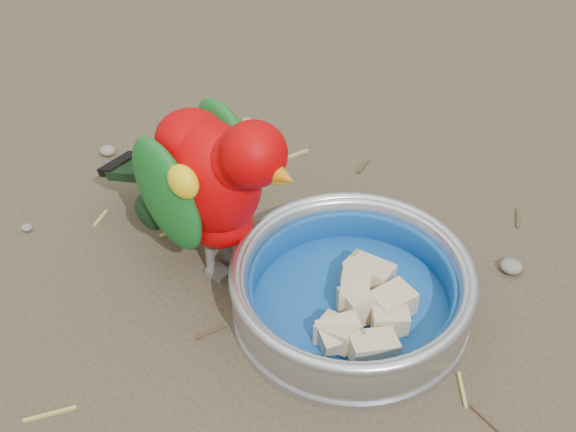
% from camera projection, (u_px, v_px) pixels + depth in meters
% --- Properties ---
extents(ground, '(60.00, 60.00, 0.00)m').
position_uv_depth(ground, '(284.00, 359.00, 0.75)').
color(ground, '#443829').
extents(food_bowl, '(0.23, 0.23, 0.02)m').
position_uv_depth(food_bowl, '(350.00, 308.00, 0.79)').
color(food_bowl, '#B2B2BA').
rests_on(food_bowl, ground).
extents(bowl_wall, '(0.23, 0.23, 0.04)m').
position_uv_depth(bowl_wall, '(352.00, 287.00, 0.77)').
color(bowl_wall, '#B2B2BA').
rests_on(bowl_wall, food_bowl).
extents(fruit_wedges, '(0.14, 0.14, 0.03)m').
position_uv_depth(fruit_wedges, '(352.00, 292.00, 0.77)').
color(fruit_wedges, tan).
rests_on(fruit_wedges, food_bowl).
extents(lory_parrot, '(0.26, 0.19, 0.19)m').
position_uv_depth(lory_parrot, '(211.00, 190.00, 0.79)').
color(lory_parrot, '#AF0002').
rests_on(lory_parrot, ground).
extents(ground_debris, '(0.90, 0.80, 0.01)m').
position_uv_depth(ground_debris, '(354.00, 309.00, 0.80)').
color(ground_debris, '#A89E4A').
rests_on(ground_debris, ground).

